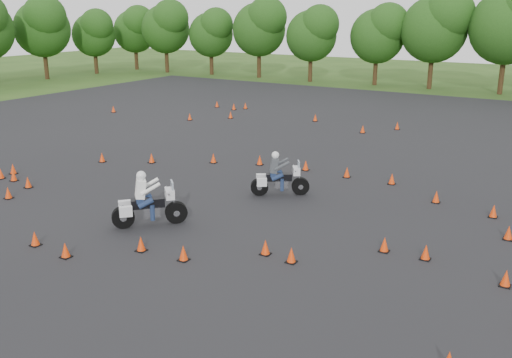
# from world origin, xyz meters

# --- Properties ---
(ground) EXTENTS (140.00, 140.00, 0.00)m
(ground) POSITION_xyz_m (0.00, 0.00, 0.00)
(ground) COLOR #2D5119
(ground) RESTS_ON ground
(asphalt_pad) EXTENTS (62.00, 62.00, 0.00)m
(asphalt_pad) POSITION_xyz_m (0.00, 6.00, 0.01)
(asphalt_pad) COLOR black
(asphalt_pad) RESTS_ON ground
(treeline) EXTENTS (87.28, 32.41, 10.03)m
(treeline) POSITION_xyz_m (3.97, 34.16, 4.52)
(treeline) COLOR #1F4614
(treeline) RESTS_ON ground
(traffic_cones) EXTENTS (36.57, 32.76, 0.45)m
(traffic_cones) POSITION_xyz_m (0.26, 5.54, 0.23)
(traffic_cones) COLOR #EF3C0A
(traffic_cones) RESTS_ON asphalt_pad
(rider_grey) EXTENTS (2.35, 1.91, 1.81)m
(rider_grey) POSITION_xyz_m (-0.10, 6.01, 0.91)
(rider_grey) COLOR #3F4246
(rider_grey) RESTS_ON ground
(rider_white) EXTENTS (2.33, 2.41, 1.98)m
(rider_white) POSITION_xyz_m (-2.30, 0.78, 0.99)
(rider_white) COLOR white
(rider_white) RESTS_ON ground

